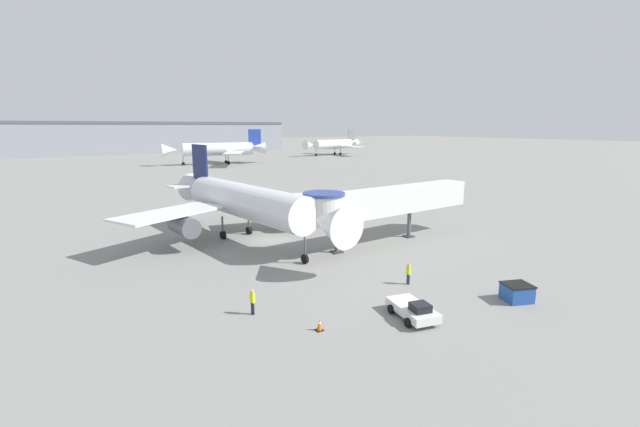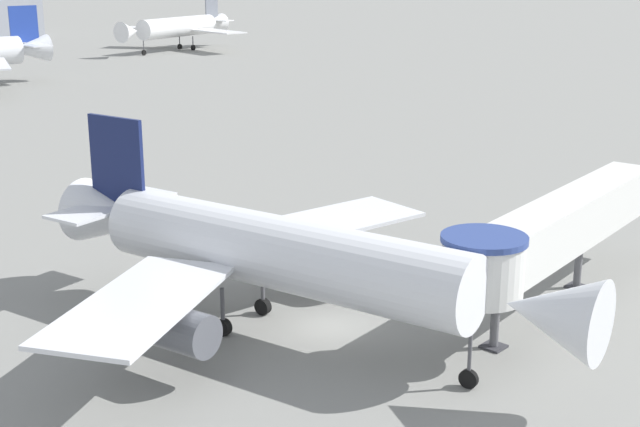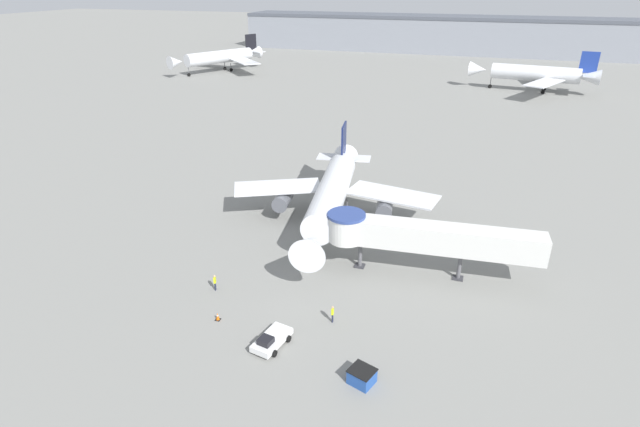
% 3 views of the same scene
% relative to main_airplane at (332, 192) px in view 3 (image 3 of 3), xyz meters
% --- Properties ---
extents(ground_plane, '(800.00, 800.00, 0.00)m').
position_rel_main_airplane_xyz_m(ground_plane, '(2.40, -1.64, -4.33)').
color(ground_plane, gray).
extents(main_airplane, '(27.24, 30.72, 10.25)m').
position_rel_main_airplane_xyz_m(main_airplane, '(0.00, 0.00, 0.00)').
color(main_airplane, silver).
rests_on(main_airplane, ground_plane).
extents(jet_bridge, '(22.41, 4.91, 6.26)m').
position_rel_main_airplane_xyz_m(jet_bridge, '(12.11, -8.95, 0.25)').
color(jet_bridge, silver).
rests_on(jet_bridge, ground_plane).
extents(pushback_tug_white, '(2.74, 4.27, 1.36)m').
position_rel_main_airplane_xyz_m(pushback_tug_white, '(1.97, -24.67, -3.71)').
color(pushback_tug_white, silver).
rests_on(pushback_tug_white, ground_plane).
extents(service_container_blue, '(2.42, 2.31, 1.28)m').
position_rel_main_airplane_xyz_m(service_container_blue, '(10.47, -26.47, -3.69)').
color(service_container_blue, '#234C9E').
rests_on(service_container_blue, ground_plane).
extents(traffic_cone_starboard_wing, '(0.50, 0.50, 0.81)m').
position_rel_main_airplane_xyz_m(traffic_cone_starboard_wing, '(10.47, -1.53, -3.94)').
color(traffic_cone_starboard_wing, black).
rests_on(traffic_cone_starboard_wing, ground_plane).
extents(traffic_cone_apron_front, '(0.47, 0.47, 0.78)m').
position_rel_main_airplane_xyz_m(traffic_cone_apron_front, '(-4.22, -22.88, -3.95)').
color(traffic_cone_apron_front, black).
rests_on(traffic_cone_apron_front, ground_plane).
extents(ground_crew_marshaller, '(0.29, 0.38, 1.78)m').
position_rel_main_airplane_xyz_m(ground_crew_marshaller, '(-6.85, -18.53, -3.30)').
color(ground_crew_marshaller, '#1E2338').
rests_on(ground_crew_marshaller, ground_plane).
extents(ground_crew_wing_walker, '(0.23, 0.35, 1.75)m').
position_rel_main_airplane_xyz_m(ground_crew_wing_walker, '(6.05, -19.83, -3.32)').
color(ground_crew_wing_walker, '#1E2338').
rests_on(ground_crew_wing_walker, ground_plane).
extents(background_jet_black_tail, '(32.74, 33.93, 11.24)m').
position_rel_main_airplane_xyz_m(background_jet_black_tail, '(-69.16, 99.39, 0.59)').
color(background_jet_black_tail, silver).
rests_on(background_jet_black_tail, ground_plane).
extents(background_jet_blue_tail, '(34.18, 34.66, 11.54)m').
position_rel_main_airplane_xyz_m(background_jet_blue_tail, '(30.08, 96.71, 0.71)').
color(background_jet_blue_tail, silver).
rests_on(background_jet_blue_tail, ground_plane).
extents(terminal_building, '(175.05, 22.05, 14.68)m').
position_rel_main_airplane_xyz_m(terminal_building, '(-1.53, 173.36, 3.02)').
color(terminal_building, gray).
rests_on(terminal_building, ground_plane).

